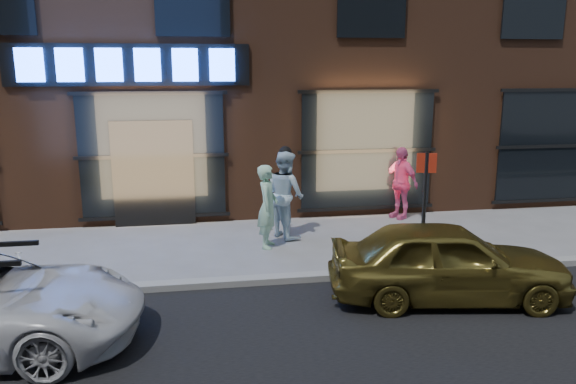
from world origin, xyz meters
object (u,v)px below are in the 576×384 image
man_bowtie (268,206)px  passerby (400,183)px  gold_sedan (448,261)px  sign_post (425,200)px  man_cap (285,194)px

man_bowtie → passerby: 3.80m
gold_sedan → sign_post: bearing=4.0°
gold_sedan → man_bowtie: bearing=47.6°
man_bowtie → sign_post: 3.13m
man_bowtie → gold_sedan: (2.43, -3.03, -0.22)m
man_cap → gold_sedan: man_cap is taller
man_bowtie → gold_sedan: bearing=-126.3°
man_bowtie → gold_sedan: size_ratio=0.46×
man_bowtie → gold_sedan: 3.90m
man_bowtie → sign_post: size_ratio=0.78×
gold_sedan → man_cap: bearing=37.1°
man_cap → man_bowtie: bearing=118.5°
man_cap → gold_sedan: size_ratio=0.51×
man_cap → sign_post: sign_post is taller
man_bowtie → man_cap: size_ratio=0.90×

